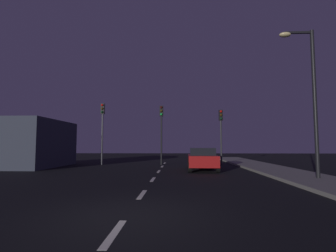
% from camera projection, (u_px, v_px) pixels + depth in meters
% --- Properties ---
extents(ground_plane, '(80.00, 80.00, 0.00)m').
position_uv_depth(ground_plane, '(154.00, 178.00, 12.98)').
color(ground_plane, black).
extents(sidewalk_curb_right, '(3.00, 40.00, 0.15)m').
position_uv_depth(sidewalk_curb_right, '(302.00, 177.00, 12.70)').
color(sidewalk_curb_right, gray).
rests_on(sidewalk_curb_right, ground_plane).
extents(lane_stripe_nearest, '(0.16, 1.60, 0.01)m').
position_uv_depth(lane_stripe_nearest, '(114.00, 233.00, 4.81)').
color(lane_stripe_nearest, silver).
rests_on(lane_stripe_nearest, ground_plane).
extents(lane_stripe_second, '(0.16, 1.60, 0.01)m').
position_uv_depth(lane_stripe_second, '(142.00, 194.00, 8.59)').
color(lane_stripe_second, silver).
rests_on(lane_stripe_second, ground_plane).
extents(lane_stripe_third, '(0.16, 1.60, 0.01)m').
position_uv_depth(lane_stripe_third, '(153.00, 179.00, 12.38)').
color(lane_stripe_third, silver).
rests_on(lane_stripe_third, ground_plane).
extents(lane_stripe_fourth, '(0.16, 1.60, 0.01)m').
position_uv_depth(lane_stripe_fourth, '(159.00, 171.00, 16.17)').
color(lane_stripe_fourth, silver).
rests_on(lane_stripe_fourth, ground_plane).
extents(lane_stripe_fifth, '(0.16, 1.60, 0.01)m').
position_uv_depth(lane_stripe_fifth, '(162.00, 166.00, 19.95)').
color(lane_stripe_fifth, silver).
rests_on(lane_stripe_fifth, ground_plane).
extents(lane_stripe_sixth, '(0.16, 1.60, 0.01)m').
position_uv_depth(lane_stripe_sixth, '(165.00, 163.00, 23.74)').
color(lane_stripe_sixth, silver).
rests_on(lane_stripe_sixth, ground_plane).
extents(traffic_signal_left, '(0.32, 0.38, 5.29)m').
position_uv_depth(traffic_signal_left, '(102.00, 122.00, 21.80)').
color(traffic_signal_left, '#4C4C51').
rests_on(traffic_signal_left, ground_plane).
extents(traffic_signal_center, '(0.32, 0.38, 5.06)m').
position_uv_depth(traffic_signal_center, '(161.00, 123.00, 21.60)').
color(traffic_signal_center, black).
rests_on(traffic_signal_center, ground_plane).
extents(traffic_signal_right, '(0.32, 0.38, 4.68)m').
position_uv_depth(traffic_signal_right, '(221.00, 126.00, 21.39)').
color(traffic_signal_right, '#2D2D30').
rests_on(traffic_signal_right, ground_plane).
extents(car_stopped_ahead, '(2.05, 4.11, 1.50)m').
position_uv_depth(car_stopped_ahead, '(202.00, 159.00, 16.91)').
color(car_stopped_ahead, '#B21919').
rests_on(car_stopped_ahead, ground_plane).
extents(street_lamp_right, '(1.66, 0.36, 7.29)m').
position_uv_depth(street_lamp_right, '(309.00, 89.00, 12.13)').
color(street_lamp_right, black).
rests_on(street_lamp_right, ground_plane).
extents(storefront_left, '(4.15, 6.63, 3.62)m').
position_uv_depth(storefront_left, '(34.00, 144.00, 19.78)').
color(storefront_left, '#333847').
rests_on(storefront_left, ground_plane).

